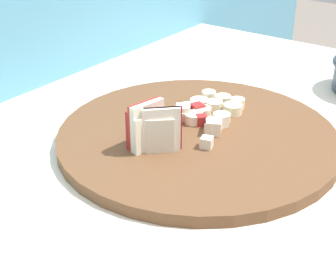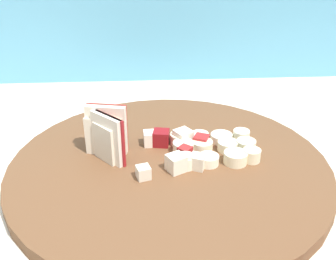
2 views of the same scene
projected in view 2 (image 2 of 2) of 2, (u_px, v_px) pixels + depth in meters
tile_backsplash at (132, 168)px, 0.92m from camera, size 2.40×0.04×1.41m
cutting_board at (169, 166)px, 0.50m from camera, size 0.40×0.40×0.02m
apple_wedge_fan at (106, 134)px, 0.50m from camera, size 0.05×0.06×0.06m
apple_dice_pile at (175, 149)px, 0.50m from camera, size 0.10×0.10×0.02m
banana_slice_rows at (214, 147)px, 0.51m from camera, size 0.11×0.09×0.02m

